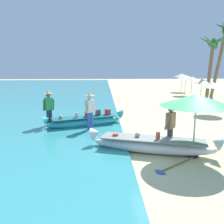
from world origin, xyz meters
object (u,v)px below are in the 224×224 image
Objects in this scene: person_vendor_hatted at (90,109)px; patio_umbrella_large at (196,100)px; person_tourist_customer at (170,125)px; paddle at (172,167)px; boat_white_foreground at (152,145)px; boat_cyan_midground at (85,121)px; palm_tree_leaning_seaward at (213,48)px; person_vendor_assistant at (49,106)px.

person_vendor_hatted is 0.77× the size of patio_umbrella_large.
paddle is at bearing -102.19° from person_tourist_customer.
boat_cyan_midground is at bearing 125.47° from boat_white_foreground.
boat_cyan_midground is 1.03m from person_vendor_hatted.
boat_cyan_midground is 5.81m from patio_umbrella_large.
palm_tree_leaning_seaward is at bearing 44.57° from person_vendor_hatted.
palm_tree_leaning_seaward is (11.56, 8.64, 3.20)m from person_vendor_assistant.
person_vendor_hatted is 2.15m from person_vendor_assistant.
boat_cyan_midground is 2.23× the size of person_vendor_hatted.
boat_white_foreground is 2.99× the size of paddle.
paddle is (2.62, -4.21, -0.99)m from person_vendor_hatted.
patio_umbrella_large reaches higher than boat_cyan_midground.
person_vendor_assistant is (-1.72, 0.09, 0.73)m from boat_cyan_midground.
boat_cyan_midground is at bearing -138.44° from palm_tree_leaning_seaward.
person_tourist_customer is at bearing -118.69° from palm_tree_leaning_seaward.
boat_white_foreground is 1.14× the size of boat_cyan_midground.
boat_white_foreground is at bearing -156.16° from person_tourist_customer.
palm_tree_leaning_seaward is at bearing 64.87° from patio_umbrella_large.
paddle is at bearing -47.04° from person_vendor_assistant.
person_tourist_customer is 14.12m from palm_tree_leaning_seaward.
person_vendor_assistant is 6.99m from patio_umbrella_large.
paddle is (-6.93, -13.61, -4.19)m from palm_tree_leaning_seaward.
person_vendor_hatted is at bearing 121.95° from paddle.
patio_umbrella_large is (3.56, -3.36, 0.88)m from person_vendor_hatted.
patio_umbrella_large is 14.30m from palm_tree_leaning_seaward.
person_vendor_assistant is 14.78m from palm_tree_leaning_seaward.
palm_tree_leaning_seaward reaches higher than boat_cyan_midground.
person_vendor_hatted is at bearing 136.62° from patio_umbrella_large.
boat_cyan_midground is (-2.57, 3.61, 0.01)m from boat_white_foreground.
paddle is (-0.93, -0.84, -1.87)m from patio_umbrella_large.
person_vendor_assistant is 0.33× the size of palm_tree_leaning_seaward.
person_vendor_hatted is (0.29, -0.68, 0.72)m from boat_cyan_midground.
boat_white_foreground is 2.53× the size of person_vendor_assistant.
person_vendor_assistant is at bearing 143.42° from patio_umbrella_large.
patio_umbrella_large reaches higher than paddle.
person_tourist_customer reaches higher than paddle.
paddle is at bearing -137.93° from patio_umbrella_large.
palm_tree_leaning_seaward reaches higher than person_tourist_customer.
patio_umbrella_large is (3.85, -4.04, 1.60)m from boat_cyan_midground.
person_tourist_customer is at bearing -41.53° from person_vendor_hatted.
person_tourist_customer is (2.96, -2.63, -0.12)m from person_vendor_hatted.
patio_umbrella_large is 0.43× the size of palm_tree_leaning_seaward.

